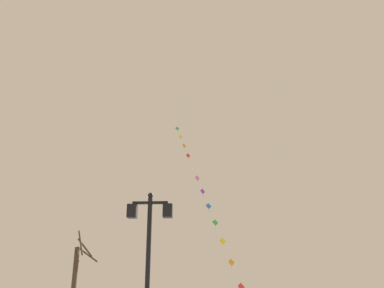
% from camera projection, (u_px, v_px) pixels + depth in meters
% --- Properties ---
extents(twin_lantern_lamp_post, '(1.35, 0.28, 4.46)m').
position_uv_depth(twin_lantern_lamp_post, '(149.00, 238.00, 11.98)').
color(twin_lantern_lamp_post, black).
rests_on(twin_lantern_lamp_post, ground_plane).
extents(kite_train, '(5.85, 15.87, 17.78)m').
position_uv_depth(kite_train, '(202.00, 190.00, 31.71)').
color(kite_train, brown).
rests_on(kite_train, ground_plane).
extents(bare_tree, '(0.92, 1.69, 4.32)m').
position_uv_depth(bare_tree, '(75.00, 284.00, 17.92)').
color(bare_tree, '#423323').
rests_on(bare_tree, ground_plane).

